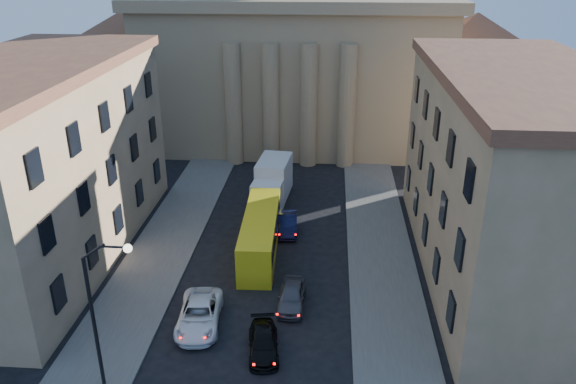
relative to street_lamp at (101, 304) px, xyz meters
name	(u,v)px	position (x,y,z in m)	size (l,w,h in m)	color
sidewalk_left	(144,283)	(-1.53, 10.00, -5.21)	(5.00, 60.00, 0.15)	#51504A
sidewalk_right	(386,293)	(15.47, 10.00, -5.21)	(5.00, 60.00, 0.15)	#51504A
church	(297,36)	(6.97, 47.47, 6.59)	(68.02, 28.76, 36.60)	#8B7755
building_left	(37,162)	(-10.03, 14.00, 2.14)	(11.60, 26.60, 14.70)	tan
building_right	(513,176)	(23.97, 14.00, 2.14)	(11.60, 26.60, 14.70)	tan
street_lamp	(101,304)	(0.00, 0.00, 0.00)	(2.62, 0.44, 8.83)	black
car_left_mid	(199,314)	(3.47, 5.68, -4.52)	(2.55, 5.53, 1.54)	white
car_right_mid	(263,343)	(7.77, 3.46, -4.67)	(1.72, 4.23, 1.23)	black
car_right_far	(292,296)	(9.09, 8.25, -4.56)	(1.71, 4.26, 1.45)	#4A4A4F
car_right_distant	(288,224)	(8.03, 18.74, -4.58)	(1.49, 4.29, 1.41)	black
city_bus	(260,233)	(6.17, 15.23, -3.64)	(2.88, 10.95, 3.07)	gold
box_truck	(272,183)	(6.09, 24.85, -3.49)	(3.33, 7.11, 3.79)	silver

